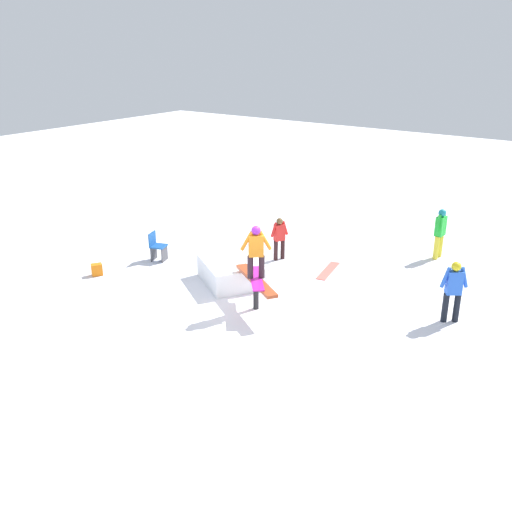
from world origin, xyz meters
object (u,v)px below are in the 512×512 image
at_px(loose_snowboard_coral, 328,271).
at_px(backpack_on_snow, 97,270).
at_px(main_rider_on_rail, 256,253).
at_px(bystander_red, 279,236).
at_px(folding_chair, 157,247).
at_px(rail_feature, 256,284).
at_px(bystander_blue, 453,289).
at_px(bystander_green, 440,231).

distance_m(loose_snowboard_coral, backpack_on_snow, 6.66).
bearing_deg(main_rider_on_rail, bystander_red, 163.28).
distance_m(bystander_red, folding_chair, 3.72).
relative_size(rail_feature, bystander_blue, 1.26).
distance_m(main_rider_on_rail, folding_chair, 4.62).
height_order(bystander_green, bystander_red, bystander_green).
height_order(bystander_green, backpack_on_snow, bystander_green).
bearing_deg(folding_chair, loose_snowboard_coral, -83.42).
height_order(rail_feature, loose_snowboard_coral, rail_feature).
bearing_deg(rail_feature, folding_chair, -159.73).
height_order(bystander_blue, backpack_on_snow, bystander_blue).
bearing_deg(loose_snowboard_coral, rail_feature, -16.00).
xyz_separation_m(bystander_red, folding_chair, (-2.98, -2.21, -0.33)).
relative_size(loose_snowboard_coral, backpack_on_snow, 4.27).
bearing_deg(folding_chair, bystander_blue, -101.46).
relative_size(main_rider_on_rail, bystander_red, 1.03).
height_order(rail_feature, folding_chair, folding_chair).
bearing_deg(bystander_blue, folding_chair, 150.76).
bearing_deg(rail_feature, loose_snowboard_coral, 117.80).
height_order(bystander_red, folding_chair, bystander_red).
bearing_deg(backpack_on_snow, loose_snowboard_coral, 160.65).
bearing_deg(loose_snowboard_coral, main_rider_on_rail, -16.00).
bearing_deg(bystander_blue, bystander_red, 132.36).
distance_m(bystander_green, folding_chair, 8.61).
bearing_deg(folding_chair, main_rider_on_rail, -121.72).
relative_size(loose_snowboard_coral, folding_chair, 1.65).
bearing_deg(bystander_blue, rail_feature, 170.14).
relative_size(bystander_green, bystander_blue, 1.02).
distance_m(bystander_red, backpack_on_snow, 5.43).
xyz_separation_m(bystander_red, loose_snowboard_coral, (1.69, 0.04, -0.73)).
bearing_deg(loose_snowboard_coral, folding_chair, -75.22).
bearing_deg(bystander_blue, loose_snowboard_coral, 127.35).
bearing_deg(bystander_blue, main_rider_on_rail, 170.14).
distance_m(main_rider_on_rail, loose_snowboard_coral, 3.56).
xyz_separation_m(bystander_blue, loose_snowboard_coral, (-3.89, 1.10, -0.85)).
bearing_deg(backpack_on_snow, rail_feature, 132.64).
bearing_deg(backpack_on_snow, bystander_green, 165.80).
distance_m(rail_feature, bystander_red, 3.48).
xyz_separation_m(main_rider_on_rail, folding_chair, (-4.38, 0.98, -1.07)).
height_order(rail_feature, bystander_green, bystander_green).
height_order(loose_snowboard_coral, folding_chair, folding_chair).
height_order(bystander_green, bystander_blue, bystander_green).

